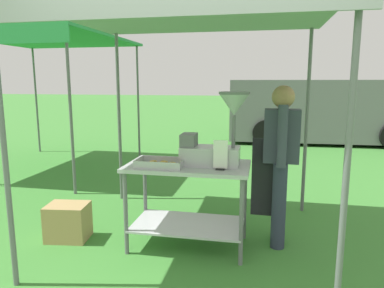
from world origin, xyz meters
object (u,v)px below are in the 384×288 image
object	(u,v)px
van_grey	(323,110)
neighbour_tent	(43,41)
donut_tray	(161,164)
vendor	(280,157)
supply_crate	(68,222)
stall_canopy	(190,18)
donut_fryer	(217,137)
menu_sign	(220,157)
donut_cart	(188,188)

from	to	relation	value
van_grey	neighbour_tent	xyz separation A→B (m)	(-5.56, -4.29, 1.49)
donut_tray	neighbour_tent	world-z (taller)	neighbour_tent
vendor	supply_crate	xyz separation A→B (m)	(-2.16, -0.34, -0.71)
van_grey	neighbour_tent	distance (m)	7.18
neighbour_tent	donut_tray	bearing A→B (deg)	-43.23
stall_canopy	donut_fryer	world-z (taller)	stall_canopy
menu_sign	vendor	distance (m)	0.68
stall_canopy	menu_sign	size ratio (longest dim) A/B	9.76
donut_tray	donut_fryer	world-z (taller)	donut_fryer
supply_crate	neighbour_tent	distance (m)	4.06
donut_tray	neighbour_tent	xyz separation A→B (m)	(-3.02, 2.84, 1.50)
donut_fryer	menu_sign	distance (m)	0.24
donut_tray	vendor	distance (m)	1.18
stall_canopy	donut_cart	bearing A→B (deg)	-90.00
stall_canopy	menu_sign	world-z (taller)	stall_canopy
stall_canopy	supply_crate	xyz separation A→B (m)	(-1.27, -0.19, -2.05)
stall_canopy	neighbour_tent	distance (m)	4.17
vendor	neighbour_tent	size ratio (longest dim) A/B	0.53
vendor	neighbour_tent	bearing A→B (deg)	149.26
donut_tray	donut_fryer	bearing A→B (deg)	16.89
donut_fryer	neighbour_tent	xyz separation A→B (m)	(-3.53, 2.69, 1.25)
neighbour_tent	van_grey	bearing A→B (deg)	37.64
supply_crate	donut_cart	bearing A→B (deg)	4.34
donut_tray	supply_crate	size ratio (longest dim) A/B	0.98
donut_cart	donut_fryer	distance (m)	0.58
neighbour_tent	stall_canopy	bearing A→B (deg)	-38.64
supply_crate	neighbour_tent	world-z (taller)	neighbour_tent
stall_canopy	van_grey	size ratio (longest dim) A/B	0.53
donut_fryer	menu_sign	world-z (taller)	donut_fryer
menu_sign	van_grey	xyz separation A→B (m)	(1.97, 7.15, -0.09)
donut_fryer	van_grey	distance (m)	7.27
donut_cart	neighbour_tent	distance (m)	4.58
menu_sign	stall_canopy	bearing A→B (deg)	142.36
donut_cart	supply_crate	size ratio (longest dim) A/B	2.63
stall_canopy	neighbour_tent	xyz separation A→B (m)	(-3.25, 2.60, 0.13)
van_grey	menu_sign	bearing A→B (deg)	-105.39
menu_sign	supply_crate	size ratio (longest dim) A/B	0.60
vendor	menu_sign	bearing A→B (deg)	-143.80
donut_fryer	neighbour_tent	size ratio (longest dim) A/B	0.23
menu_sign	donut_fryer	bearing A→B (deg)	109.05
donut_cart	menu_sign	xyz separation A→B (m)	(0.34, -0.16, 0.35)
vendor	van_grey	world-z (taller)	van_grey
donut_tray	donut_cart	bearing A→B (deg)	31.84
vendor	van_grey	xyz separation A→B (m)	(1.42, 6.75, -0.03)
donut_fryer	van_grey	xyz separation A→B (m)	(2.03, 6.98, -0.24)
van_grey	supply_crate	bearing A→B (deg)	-116.78
van_grey	vendor	bearing A→B (deg)	-101.88
donut_fryer	donut_tray	bearing A→B (deg)	-163.11
vendor	van_grey	distance (m)	6.89
donut_fryer	vendor	distance (m)	0.68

